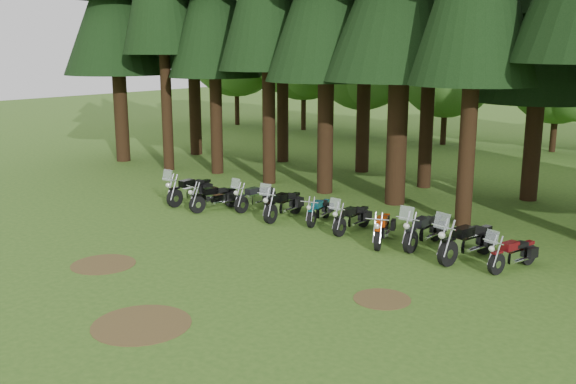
# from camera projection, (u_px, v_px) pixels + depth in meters

# --- Properties ---
(ground) EXTENTS (120.00, 120.00, 0.00)m
(ground) POSITION_uv_depth(u_px,v_px,m) (230.00, 267.00, 17.80)
(ground) COLOR #32561A
(ground) RESTS_ON ground
(decid_0) EXTENTS (8.00, 7.78, 10.00)m
(decid_0) POSITION_uv_depth(u_px,v_px,m) (237.00, 49.00, 49.18)
(decid_0) COLOR #301E10
(decid_0) RESTS_ON ground
(decid_1) EXTENTS (7.91, 7.69, 9.88)m
(decid_1) POSITION_uv_depth(u_px,v_px,m) (306.00, 50.00, 45.97)
(decid_1) COLOR #301E10
(decid_1) RESTS_ON ground
(decid_2) EXTENTS (6.72, 6.53, 8.40)m
(decid_2) POSITION_uv_depth(u_px,v_px,m) (366.00, 63.00, 42.12)
(decid_2) COLOR #301E10
(decid_2) RESTS_ON ground
(decid_3) EXTENTS (6.12, 5.95, 7.65)m
(decid_3) POSITION_uv_depth(u_px,v_px,m) (450.00, 72.00, 39.11)
(decid_3) COLOR #301E10
(decid_3) RESTS_ON ground
(decid_4) EXTENTS (5.93, 5.76, 7.41)m
(decid_4) POSITION_uv_depth(u_px,v_px,m) (563.00, 76.00, 36.34)
(decid_4) COLOR #301E10
(decid_4) RESTS_ON ground
(dirt_patch_0) EXTENTS (1.80, 1.80, 0.01)m
(dirt_patch_0) POSITION_uv_depth(u_px,v_px,m) (103.00, 264.00, 18.02)
(dirt_patch_0) COLOR #4C3D1E
(dirt_patch_0) RESTS_ON ground
(dirt_patch_1) EXTENTS (1.40, 1.40, 0.01)m
(dirt_patch_1) POSITION_uv_depth(u_px,v_px,m) (382.00, 299.00, 15.53)
(dirt_patch_1) COLOR #4C3D1E
(dirt_patch_1) RESTS_ON ground
(dirt_patch_2) EXTENTS (2.20, 2.20, 0.01)m
(dirt_patch_2) POSITION_uv_depth(u_px,v_px,m) (142.00, 324.00, 14.11)
(dirt_patch_2) COLOR #4C3D1E
(dirt_patch_2) RESTS_ON ground
(motorcycle_0) EXTENTS (0.45, 2.40, 1.51)m
(motorcycle_0) POSITION_uv_depth(u_px,v_px,m) (190.00, 191.00, 25.01)
(motorcycle_0) COLOR black
(motorcycle_0) RESTS_ON ground
(motorcycle_1) EXTENTS (0.65, 2.11, 0.87)m
(motorcycle_1) POSITION_uv_depth(u_px,v_px,m) (215.00, 198.00, 23.99)
(motorcycle_1) COLOR black
(motorcycle_1) RESTS_ON ground
(motorcycle_2) EXTENTS (0.48, 2.14, 1.35)m
(motorcycle_2) POSITION_uv_depth(u_px,v_px,m) (255.00, 198.00, 24.06)
(motorcycle_2) COLOR black
(motorcycle_2) RESTS_ON ground
(motorcycle_3) EXTENTS (0.49, 2.33, 1.47)m
(motorcycle_3) POSITION_uv_depth(u_px,v_px,m) (283.00, 205.00, 22.77)
(motorcycle_3) COLOR black
(motorcycle_3) RESTS_ON ground
(motorcycle_4) EXTENTS (0.57, 1.93, 0.80)m
(motorcycle_4) POSITION_uv_depth(u_px,v_px,m) (319.00, 211.00, 22.26)
(motorcycle_4) COLOR black
(motorcycle_4) RESTS_ON ground
(motorcycle_5) EXTENTS (0.39, 2.09, 1.32)m
(motorcycle_5) POSITION_uv_depth(u_px,v_px,m) (352.00, 219.00, 21.14)
(motorcycle_5) COLOR black
(motorcycle_5) RESTS_ON ground
(motorcycle_6) EXTENTS (0.85, 2.06, 0.87)m
(motorcycle_6) POSITION_uv_depth(u_px,v_px,m) (382.00, 229.00, 19.89)
(motorcycle_6) COLOR black
(motorcycle_6) RESTS_ON ground
(motorcycle_7) EXTENTS (0.45, 2.36, 1.48)m
(motorcycle_7) POSITION_uv_depth(u_px,v_px,m) (424.00, 231.00, 19.54)
(motorcycle_7) COLOR black
(motorcycle_7) RESTS_ON ground
(motorcycle_8) EXTENTS (0.92, 2.51, 1.59)m
(motorcycle_8) POSITION_uv_depth(u_px,v_px,m) (467.00, 242.00, 18.29)
(motorcycle_8) COLOR black
(motorcycle_8) RESTS_ON ground
(motorcycle_9) EXTENTS (0.85, 2.01, 1.28)m
(motorcycle_9) POSITION_uv_depth(u_px,v_px,m) (513.00, 255.00, 17.52)
(motorcycle_9) COLOR black
(motorcycle_9) RESTS_ON ground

